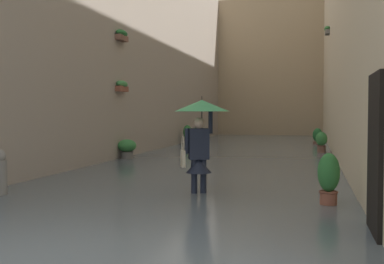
# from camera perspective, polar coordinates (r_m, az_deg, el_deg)

# --- Properties ---
(ground_plane) EXTENTS (70.06, 70.06, 0.00)m
(ground_plane) POSITION_cam_1_polar(r_m,az_deg,el_deg) (18.62, 5.70, -2.84)
(ground_plane) COLOR slate
(flood_water) EXTENTS (7.86, 34.03, 0.14)m
(flood_water) POSITION_cam_1_polar(r_m,az_deg,el_deg) (18.62, 5.70, -2.63)
(flood_water) COLOR #515B60
(flood_water) RESTS_ON ground_plane
(building_facade_far) EXTENTS (10.66, 1.80, 9.43)m
(building_facade_far) POSITION_cam_1_polar(r_m,az_deg,el_deg) (33.51, 9.47, 7.53)
(building_facade_far) COLOR tan
(building_facade_far) RESTS_ON ground_plane
(person_wading) EXTENTS (1.07, 1.07, 2.00)m
(person_wading) POSITION_cam_1_polar(r_m,az_deg,el_deg) (9.04, 1.02, 0.67)
(person_wading) COLOR #2D2319
(person_wading) RESTS_ON ground_plane
(potted_plant_near_right) EXTENTS (0.63, 0.63, 0.79)m
(potted_plant_near_right) POSITION_cam_1_polar(r_m,az_deg,el_deg) (16.02, -7.86, -2.02)
(potted_plant_near_right) COLOR #66605B
(potted_plant_near_right) RESTS_ON ground_plane
(potted_plant_mid_left) EXTENTS (0.48, 0.48, 0.91)m
(potted_plant_mid_left) POSITION_cam_1_polar(r_m,az_deg,el_deg) (24.07, 14.93, -0.62)
(potted_plant_mid_left) COLOR brown
(potted_plant_mid_left) RESTS_ON ground_plane
(potted_plant_near_left) EXTENTS (0.37, 0.37, 1.01)m
(potted_plant_near_left) POSITION_cam_1_polar(r_m,az_deg,el_deg) (8.32, 16.18, -5.60)
(potted_plant_near_left) COLOR brown
(potted_plant_near_left) RESTS_ON ground_plane
(potted_plant_far_right) EXTENTS (0.42, 0.42, 1.07)m
(potted_plant_far_right) POSITION_cam_1_polar(r_m,az_deg,el_deg) (23.14, -0.56, -0.39)
(potted_plant_far_right) COLOR #66605B
(potted_plant_far_right) RESTS_ON ground_plane
(potted_plant_mid_right) EXTENTS (0.50, 0.50, 0.93)m
(potted_plant_mid_right) POSITION_cam_1_polar(r_m,az_deg,el_deg) (24.59, 0.63, -0.36)
(potted_plant_mid_right) COLOR brown
(potted_plant_mid_right) RESTS_ON ground_plane
(potted_plant_far_left) EXTENTS (0.44, 0.44, 0.94)m
(potted_plant_far_left) POSITION_cam_1_polar(r_m,az_deg,el_deg) (18.97, 15.37, -1.22)
(potted_plant_far_left) COLOR brown
(potted_plant_far_left) RESTS_ON ground_plane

